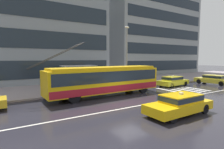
# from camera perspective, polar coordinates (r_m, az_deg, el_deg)

# --- Properties ---
(ground_plane) EXTENTS (160.00, 160.00, 0.00)m
(ground_plane) POSITION_cam_1_polar(r_m,az_deg,el_deg) (14.44, 5.65, -8.89)
(ground_plane) COLOR #25232B
(sidewalk_slab) EXTENTS (80.00, 10.00, 0.14)m
(sidewalk_slab) POSITION_cam_1_polar(r_m,az_deg,el_deg) (22.94, -9.59, -3.48)
(sidewalk_slab) COLOR gray
(sidewalk_slab) RESTS_ON ground_plane
(crosswalk_stripe_edge_near) EXTENTS (0.44, 4.40, 0.01)m
(crosswalk_stripe_edge_near) POSITION_cam_1_polar(r_m,az_deg,el_deg) (20.17, 18.78, -5.08)
(crosswalk_stripe_edge_near) COLOR beige
(crosswalk_stripe_edge_near) RESTS_ON ground_plane
(crosswalk_stripe_inner_a) EXTENTS (0.44, 4.40, 0.01)m
(crosswalk_stripe_inner_a) POSITION_cam_1_polar(r_m,az_deg,el_deg) (20.87, 20.36, -4.79)
(crosswalk_stripe_inner_a) COLOR beige
(crosswalk_stripe_inner_a) RESTS_ON ground_plane
(crosswalk_stripe_center) EXTENTS (0.44, 4.40, 0.01)m
(crosswalk_stripe_center) POSITION_cam_1_polar(r_m,az_deg,el_deg) (21.58, 21.83, -4.51)
(crosswalk_stripe_center) COLOR beige
(crosswalk_stripe_center) RESTS_ON ground_plane
(crosswalk_stripe_inner_b) EXTENTS (0.44, 4.40, 0.01)m
(crosswalk_stripe_inner_b) POSITION_cam_1_polar(r_m,az_deg,el_deg) (22.30, 23.21, -4.26)
(crosswalk_stripe_inner_b) COLOR beige
(crosswalk_stripe_inner_b) RESTS_ON ground_plane
(crosswalk_stripe_edge_far) EXTENTS (0.44, 4.40, 0.01)m
(crosswalk_stripe_edge_far) POSITION_cam_1_polar(r_m,az_deg,el_deg) (23.04, 24.50, -4.01)
(crosswalk_stripe_edge_far) COLOR beige
(crosswalk_stripe_edge_far) RESTS_ON ground_plane
(lane_centre_line) EXTENTS (72.00, 0.14, 0.01)m
(lane_centre_line) POSITION_cam_1_polar(r_m,az_deg,el_deg) (13.53, 8.79, -9.87)
(lane_centre_line) COLOR silver
(lane_centre_line) RESTS_ON ground_plane
(trolleybus) EXTENTS (12.38, 2.93, 4.90)m
(trolleybus) POSITION_cam_1_polar(r_m,az_deg,el_deg) (16.71, -2.10, -1.68)
(trolleybus) COLOR gold
(trolleybus) RESTS_ON ground_plane
(taxi_ahead_of_bus) EXTENTS (4.37, 2.06, 1.39)m
(taxi_ahead_of_bus) POSITION_cam_1_polar(r_m,az_deg,el_deg) (23.51, 19.04, -1.93)
(taxi_ahead_of_bus) COLOR yellow
(taxi_ahead_of_bus) RESTS_ON ground_plane
(taxi_oncoming_near) EXTENTS (4.70, 1.81, 1.39)m
(taxi_oncoming_near) POSITION_cam_1_polar(r_m,az_deg,el_deg) (11.99, 21.00, -8.68)
(taxi_oncoming_near) COLOR yellow
(taxi_oncoming_near) RESTS_ON ground_plane
(taxi_cross_traffic) EXTENTS (2.10, 4.49, 1.39)m
(taxi_cross_traffic) POSITION_cam_1_polar(r_m,az_deg,el_deg) (27.60, 29.82, -1.32)
(taxi_cross_traffic) COLOR gold
(taxi_cross_traffic) RESTS_ON ground_plane
(bus_shelter) EXTENTS (3.65, 1.75, 2.61)m
(bus_shelter) POSITION_cam_1_polar(r_m,az_deg,el_deg) (19.67, -10.93, 1.01)
(bus_shelter) COLOR gray
(bus_shelter) RESTS_ON sidewalk_slab
(pedestrian_at_shelter) EXTENTS (1.33, 1.33, 2.06)m
(pedestrian_at_shelter) POSITION_cam_1_polar(r_m,az_deg,el_deg) (18.30, -9.82, -0.33)
(pedestrian_at_shelter) COLOR #19232E
(pedestrian_at_shelter) RESTS_ON sidewalk_slab
(pedestrian_approaching_curb) EXTENTS (1.44, 1.44, 1.95)m
(pedestrian_approaching_curb) POSITION_cam_1_polar(r_m,az_deg,el_deg) (19.50, -4.10, -0.09)
(pedestrian_approaching_curb) COLOR #58474F
(pedestrian_approaching_curb) RESTS_ON sidewalk_slab
(pedestrian_walking_past) EXTENTS (0.44, 0.44, 1.62)m
(pedestrian_walking_past) POSITION_cam_1_polar(r_m,az_deg,el_deg) (18.02, -15.24, -2.68)
(pedestrian_walking_past) COLOR black
(pedestrian_walking_past) RESTS_ON sidewalk_slab
(pedestrian_waiting_by_pole) EXTENTS (1.44, 1.44, 2.06)m
(pedestrian_waiting_by_pole) POSITION_cam_1_polar(r_m,az_deg,el_deg) (19.92, -9.52, 0.22)
(pedestrian_waiting_by_pole) COLOR #5A524C
(pedestrian_waiting_by_pole) RESTS_ON sidewalk_slab
(street_lamp) EXTENTS (0.60, 0.32, 7.12)m
(street_lamp) POSITION_cam_1_polar(r_m,az_deg,el_deg) (21.05, 4.78, 7.40)
(street_lamp) COLOR gray
(street_lamp) RESTS_ON sidewalk_slab
(office_tower_corner_left) EXTENTS (19.43, 12.37, 19.53)m
(office_tower_corner_left) POSITION_cam_1_polar(r_m,az_deg,el_deg) (31.15, -23.08, 16.42)
(office_tower_corner_left) COLOR gray
(office_tower_corner_left) RESTS_ON ground_plane
(office_tower_corner_right) EXTENTS (23.77, 11.12, 25.42)m
(office_tower_corner_right) POSITION_cam_1_polar(r_m,az_deg,el_deg) (46.00, 12.41, 16.65)
(office_tower_corner_right) COLOR #8E9698
(office_tower_corner_right) RESTS_ON ground_plane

